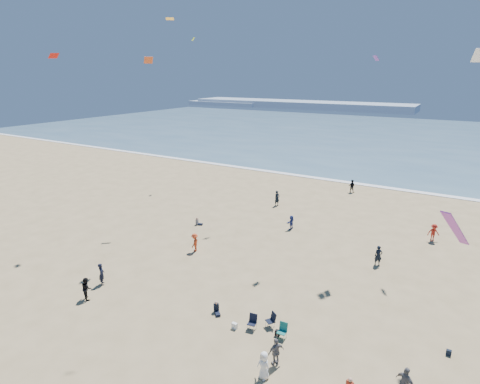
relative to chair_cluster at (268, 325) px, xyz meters
The scene contains 11 objects.
ocean 87.18m from the chair_cluster, 92.69° to the left, with size 220.00×100.00×0.06m, color #476B84.
surf_line 37.31m from the chair_cluster, 96.30° to the left, with size 220.00×1.20×0.08m, color white.
headland_far 174.29m from the chair_cluster, 111.58° to the left, with size 110.00×20.00×3.20m, color #7A8EA8.
headland_near 188.44m from the chair_cluster, 123.53° to the left, with size 40.00×14.00×2.00m, color #7A8EA8.
standing_flyers 8.02m from the chair_cluster, 91.90° to the left, with size 30.72×39.71×1.92m.
seated_group 4.68m from the chair_cluster, 122.31° to the right, with size 21.25×28.61×0.84m.
chair_cluster is the anchor object (origin of this frame).
white_tote 2.15m from the chair_cluster, 157.30° to the right, with size 0.35×0.20×0.40m, color white.
black_backpack 0.77m from the chair_cluster, ahead, with size 0.30×0.22×0.38m, color black.
navy_bag 10.57m from the chair_cluster, 19.20° to the left, with size 0.28×0.18×0.34m, color black.
kites_aloft 16.55m from the chair_cluster, 51.41° to the left, with size 43.11×41.75×28.96m.
Camera 1 is at (12.77, -10.19, 15.54)m, focal length 28.00 mm.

